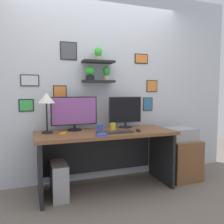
# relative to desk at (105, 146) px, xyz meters

# --- Properties ---
(ground_plane) EXTENTS (8.00, 8.00, 0.00)m
(ground_plane) POSITION_rel_desk_xyz_m (0.00, -0.06, -0.54)
(ground_plane) COLOR #70665B
(back_wall_assembly) EXTENTS (4.40, 0.24, 2.70)m
(back_wall_assembly) POSITION_rel_desk_xyz_m (-0.00, 0.38, 0.81)
(back_wall_assembly) COLOR silver
(back_wall_assembly) RESTS_ON ground
(desk) EXTENTS (1.74, 0.68, 0.75)m
(desk) POSITION_rel_desk_xyz_m (0.00, 0.00, 0.00)
(desk) COLOR brown
(desk) RESTS_ON ground
(monitor_left) EXTENTS (0.59, 0.18, 0.44)m
(monitor_left) POSITION_rel_desk_xyz_m (-0.36, 0.16, 0.44)
(monitor_left) COLOR black
(monitor_left) RESTS_ON desk
(monitor_right) EXTENTS (0.47, 0.18, 0.43)m
(monitor_right) POSITION_rel_desk_xyz_m (0.36, 0.16, 0.43)
(monitor_right) COLOR black
(monitor_right) RESTS_ON desk
(keyboard) EXTENTS (0.44, 0.14, 0.02)m
(keyboard) POSITION_rel_desk_xyz_m (0.07, -0.20, 0.22)
(keyboard) COLOR #2D2D33
(keyboard) RESTS_ON desk
(computer_mouse) EXTENTS (0.06, 0.09, 0.03)m
(computer_mouse) POSITION_rel_desk_xyz_m (0.38, -0.19, 0.22)
(computer_mouse) COLOR black
(computer_mouse) RESTS_ON desk
(desk_lamp) EXTENTS (0.20, 0.20, 0.49)m
(desk_lamp) POSITION_rel_desk_xyz_m (-0.71, 0.06, 0.60)
(desk_lamp) COLOR black
(desk_lamp) RESTS_ON desk
(cell_phone) EXTENTS (0.12, 0.16, 0.01)m
(cell_phone) POSITION_rel_desk_xyz_m (-0.53, -0.03, 0.21)
(cell_phone) COLOR orange
(cell_phone) RESTS_ON desk
(coffee_mug) EXTENTS (0.08, 0.08, 0.09)m
(coffee_mug) POSITION_rel_desk_xyz_m (-0.07, -0.03, 0.25)
(coffee_mug) COLOR blue
(coffee_mug) RESTS_ON desk
(pen_cup) EXTENTS (0.07, 0.07, 0.10)m
(pen_cup) POSITION_rel_desk_xyz_m (0.10, -0.03, 0.26)
(pen_cup) COLOR yellow
(pen_cup) RESTS_ON desk
(scissors_tray) EXTENTS (0.12, 0.08, 0.02)m
(scissors_tray) POSITION_rel_desk_xyz_m (-0.14, -0.34, 0.22)
(scissors_tray) COLOR blue
(scissors_tray) RESTS_ON desk
(drawer_cabinet) EXTENTS (0.44, 0.50, 0.56)m
(drawer_cabinet) POSITION_rel_desk_xyz_m (1.13, -0.04, -0.26)
(drawer_cabinet) COLOR brown
(drawer_cabinet) RESTS_ON ground
(printer) EXTENTS (0.38, 0.34, 0.17)m
(printer) POSITION_rel_desk_xyz_m (1.13, -0.04, 0.10)
(printer) COLOR #9E9EA3
(printer) RESTS_ON drawer_cabinet
(computer_tower_left) EXTENTS (0.18, 0.40, 0.41)m
(computer_tower_left) POSITION_rel_desk_xyz_m (-0.60, -0.09, -0.34)
(computer_tower_left) COLOR #99999E
(computer_tower_left) RESTS_ON ground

